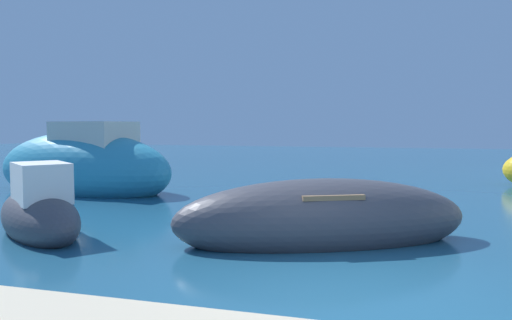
# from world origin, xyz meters

# --- Properties ---
(ground) EXTENTS (80.00, 80.00, 0.00)m
(ground) POSITION_xyz_m (0.00, 0.00, 0.00)
(ground) COLOR #1E5170
(moored_boat_0) EXTENTS (6.66, 3.62, 2.64)m
(moored_boat_0) POSITION_xyz_m (-8.80, 7.26, 0.71)
(moored_boat_0) COLOR teal
(moored_boat_0) RESTS_ON ground
(moored_boat_1) EXTENTS (5.32, 3.65, 1.42)m
(moored_boat_1) POSITION_xyz_m (-0.81, 2.65, 0.40)
(moored_boat_1) COLOR #3F3F47
(moored_boat_1) RESTS_ON ground
(moored_boat_4) EXTENTS (3.25, 2.89, 1.58)m
(moored_boat_4) POSITION_xyz_m (-5.92, 1.85, 0.39)
(moored_boat_4) COLOR #3F3F47
(moored_boat_4) RESTS_ON ground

